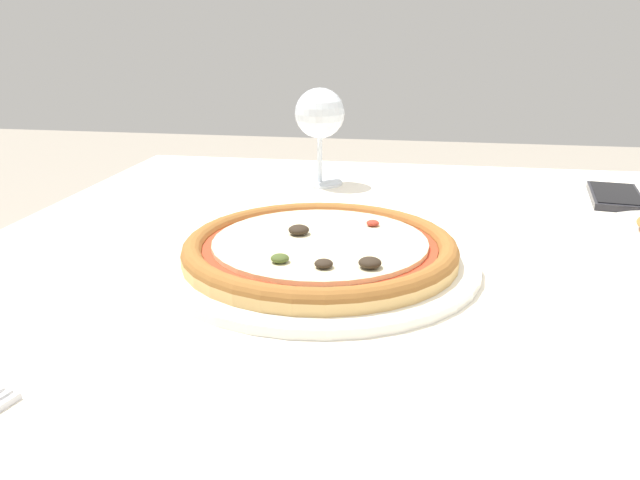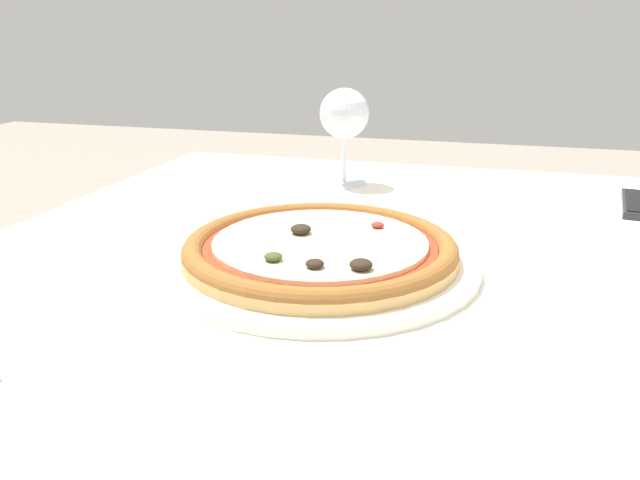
# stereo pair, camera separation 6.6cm
# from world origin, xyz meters

# --- Properties ---
(dining_table) EXTENTS (1.24, 1.09, 0.74)m
(dining_table) POSITION_xyz_m (0.00, 0.00, 0.65)
(dining_table) COLOR #997047
(dining_table) RESTS_ON ground_plane
(pizza_plate) EXTENTS (0.34, 0.34, 0.04)m
(pizza_plate) POSITION_xyz_m (-0.19, -0.00, 0.75)
(pizza_plate) COLOR white
(pizza_plate) RESTS_ON dining_table
(wine_glass_far_left) EXTENTS (0.08, 0.08, 0.15)m
(wine_glass_far_left) POSITION_xyz_m (-0.26, 0.36, 0.84)
(wine_glass_far_left) COLOR silver
(wine_glass_far_left) RESTS_ON dining_table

